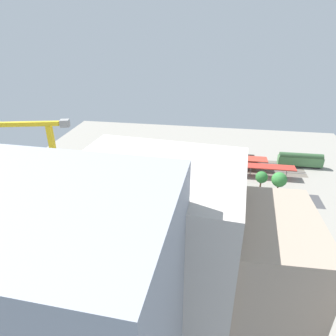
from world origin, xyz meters
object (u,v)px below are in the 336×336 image
Objects in this scene: box_truck_2 at (115,190)px; street_tree_0 at (279,180)px; street_tree_4 at (262,177)px; freight_coach_far at (174,158)px; parked_car_1 at (209,196)px; street_tree_2 at (154,171)px; parked_car_2 at (189,194)px; box_truck_0 at (135,194)px; parked_car_0 at (231,199)px; platform_canopy_near at (216,163)px; passenger_coach at (300,160)px; parked_car_5 at (124,188)px; street_tree_3 at (118,168)px; tower_crane at (51,163)px; street_tree_1 at (156,168)px; locomotive at (241,159)px; traffic_light at (180,173)px; parked_car_3 at (166,191)px; parked_car_4 at (144,191)px; platform_canopy_far at (204,156)px; construction_building at (120,198)px; box_truck_1 at (151,196)px.

street_tree_0 reaches higher than box_truck_2.
box_truck_2 is at bearing 12.16° from street_tree_4.
freight_coach_far is 4.55× the size of parked_car_1.
street_tree_2 reaches higher than freight_coach_far.
box_truck_0 reaches higher than parked_car_2.
parked_car_0 is at bearing 132.70° from freight_coach_far.
freight_coach_far reaches higher than platform_canopy_near.
passenger_coach is at bearing -149.74° from box_truck_0.
street_tree_3 is at bearing -60.77° from parked_car_5.
street_tree_4 is (-64.63, -26.06, -12.70)m from tower_crane.
street_tree_4 is (-38.65, 0.60, -0.39)m from street_tree_1.
street_tree_0 is at bearing 156.45° from freight_coach_far.
parked_car_0 is 40.89m from box_truck_2.
freight_coach_far is at bearing 7.12° from passenger_coach.
tower_crane reaches higher than street_tree_0.
box_truck_2 is at bearing 9.95° from street_tree_0.
locomotive is at bearing -140.15° from tower_crane.
freight_coach_far is 2.61× the size of traffic_light.
parked_car_3 reaches higher than parked_car_4.
parked_car_5 is 0.54× the size of street_tree_0.
parked_car_3 is (17.24, 19.20, -3.54)m from platform_canopy_near.
parked_car_5 is at bearing 24.89° from passenger_coach.
street_tree_0 is 59.71m from street_tree_3.
platform_canopy_far is at bearing -136.30° from box_truck_2.
box_truck_0 is at bearing 27.68° from parked_car_3.
box_truck_2 is at bearing 5.75° from parked_car_2.
tower_crane is (23.11, 17.37, 17.15)m from parked_car_4.
passenger_coach is at bearing -154.04° from box_truck_2.
street_tree_0 is at bearing 61.84° from passenger_coach.
tower_crane is 3.35× the size of box_truck_2.
street_tree_0 is (-57.37, -10.07, 3.73)m from box_truck_2.
street_tree_1 is (-25.97, -26.66, -12.30)m from tower_crane.
freight_coach_far reaches higher than parked_car_1.
platform_canopy_near is 17.74m from traffic_light.
box_truck_0 is (32.79, 4.06, 0.90)m from parked_car_0.
box_truck_2 reaches higher than parked_car_1.
parked_car_3 is at bearing -170.27° from box_truck_2.
parked_car_2 is at bearing 163.22° from street_tree_3.
construction_building is at bearing 179.25° from tower_crane.
parked_car_0 is 0.50× the size of box_truck_1.
traffic_light is at bearing 26.17° from passenger_coach.
passenger_coach is (-24.52, -0.00, 1.32)m from locomotive.
street_tree_3 is at bearing 25.52° from locomotive.
freight_coach_far is 2.51× the size of street_tree_2.
platform_canopy_near reaches higher than box_truck_1.
freight_coach_far is 44.27m from construction_building.
platform_canopy_far is 6.96× the size of street_tree_2.
locomotive is 3.23× the size of parked_car_2.
box_truck_2 reaches higher than parked_car_4.
construction_building reaches higher than parked_car_2.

